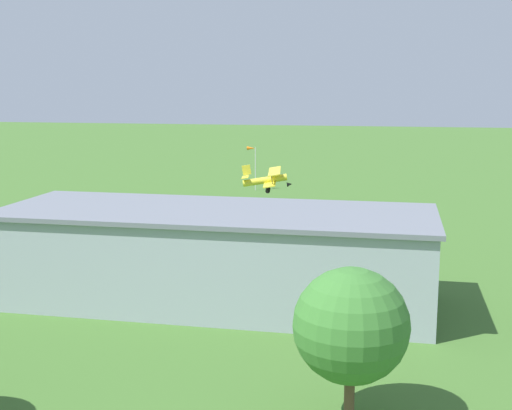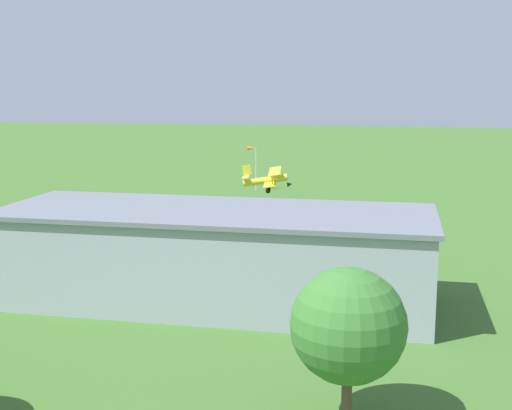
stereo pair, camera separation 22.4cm
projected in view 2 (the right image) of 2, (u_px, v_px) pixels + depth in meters
ground_plane at (319, 214)px, 88.32m from camera, size 400.00×400.00×0.00m
hangar at (215, 256)px, 52.10m from camera, size 33.05×12.25×7.23m
biplane at (268, 179)px, 90.06m from camera, size 6.88×9.15×3.69m
car_orange at (112, 242)px, 68.74m from camera, size 2.26×4.69×1.62m
car_black at (50, 241)px, 69.43m from camera, size 2.41×4.29×1.57m
person_beside_truck at (395, 246)px, 67.34m from camera, size 0.47×0.47×1.66m
person_near_hangar_door at (229, 238)px, 70.37m from camera, size 0.53×0.53×1.74m
person_walking_on_apron at (111, 232)px, 73.33m from camera, size 0.46×0.46×1.70m
person_by_parked_cars at (187, 241)px, 69.76m from camera, size 0.51×0.51×1.55m
person_at_fence_line at (412, 256)px, 63.17m from camera, size 0.50×0.50×1.71m
tree_near_perimeter_road at (348, 326)px, 32.77m from camera, size 5.69×5.69×7.90m
windsock at (252, 152)px, 107.72m from camera, size 1.43×0.68×7.03m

